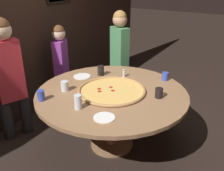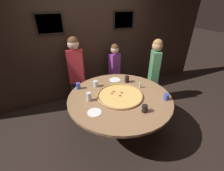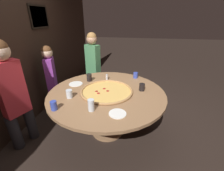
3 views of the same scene
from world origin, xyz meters
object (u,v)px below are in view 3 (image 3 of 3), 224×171
Objects in this scene: dining_table at (107,99)px; diner_far_right at (51,76)px; white_plate_near_front at (76,84)px; drink_cup_near_right at (136,75)px; drink_cup_far_left at (91,105)px; diner_side_left at (12,91)px; drink_cup_front_edge at (54,106)px; condiment_shaker at (107,77)px; drink_cup_centre_back at (142,87)px; white_plate_far_back at (118,114)px; drink_cup_near_left at (69,94)px; diner_centre_back at (93,63)px; drink_cup_far_right at (89,77)px; giant_pizza at (107,91)px.

diner_far_right is at bearing 68.64° from dining_table.
drink_cup_near_right is at bearing -64.97° from white_plate_near_front.
diner_far_right is at bearing 48.51° from drink_cup_far_left.
drink_cup_far_left is 0.10× the size of diner_side_left.
drink_cup_front_edge is at bearing 100.46° from diner_side_left.
white_plate_near_front is at bearing 120.96° from condiment_shaker.
drink_cup_centre_back is 0.53× the size of white_plate_far_back.
drink_cup_near_left is 0.73m from diner_side_left.
drink_cup_front_edge reaches higher than drink_cup_near_right.
drink_cup_front_edge is at bearing 157.33° from condiment_shaker.
drink_cup_far_left is at bearing 107.98° from diner_side_left.
drink_cup_front_edge is 1.70m from diner_centre_back.
drink_cup_far_right is 1.13m from diner_side_left.
diner_far_right reaches higher than drink_cup_centre_back.
drink_cup_front_edge is 1.21m from diner_far_right.
drink_cup_front_edge is at bearing 142.33° from drink_cup_near_right.
diner_side_left reaches higher than giant_pizza.
diner_far_right is at bearing 44.42° from drink_cup_near_left.
giant_pizza is 0.74m from drink_cup_near_right.
drink_cup_near_left is 0.32m from drink_cup_front_edge.
white_plate_far_back is (-0.52, -0.23, -0.01)m from giant_pizza.
drink_cup_front_edge is 1.11m from condiment_shaker.
dining_table is at bearing 24.34° from white_plate_far_back.
dining_table is at bearing -132.61° from drink_cup_far_right.
giant_pizza is 0.51× the size of diner_side_left.
drink_cup_near_right is 0.07× the size of diner_side_left.
giant_pizza is 0.54m from drink_cup_near_left.
drink_cup_near_right reaches higher than giant_pizza.
drink_cup_far_left reaches higher than condiment_shaker.
drink_cup_centre_back is at bearing 130.06° from diner_side_left.
drink_cup_far_right is at bearing -8.83° from drink_cup_front_edge.
drink_cup_front_edge reaches higher than giant_pizza.
dining_table is 0.13m from giant_pizza.
drink_cup_near_left is 1.39m from diner_centre_back.
drink_cup_centre_back is 1.06m from drink_cup_near_left.
diner_centre_back reaches higher than drink_cup_centre_back.
drink_cup_near_left is at bearing 111.89° from drink_cup_centre_back.
giant_pizza is 7.62× the size of drink_cup_near_right.
drink_cup_near_right is at bearing -2.35° from diner_centre_back.
drink_cup_front_edge is 0.09× the size of diner_far_right.
white_plate_near_front is (0.75, 0.04, -0.05)m from drink_cup_front_edge.
diner_centre_back is at bearing 0.71° from drink_cup_front_edge.
diner_centre_back is at bearing -0.94° from white_plate_near_front.
drink_cup_near_left is at bearing 23.06° from diner_far_right.
diner_side_left is (0.12, 0.65, 0.07)m from drink_cup_front_edge.
diner_far_right reaches higher than drink_cup_near_left.
white_plate_near_front is (0.18, 0.56, 0.12)m from dining_table.
drink_cup_near_left is 0.09× the size of diner_far_right.
drink_cup_near_right is at bearing -44.42° from drink_cup_near_left.
white_plate_far_back is at bearing -110.50° from drink_cup_near_left.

